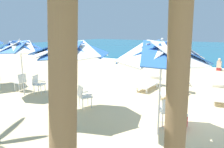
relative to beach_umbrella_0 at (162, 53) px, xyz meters
name	(u,v)px	position (x,y,z in m)	size (l,w,h in m)	color
ground_plane	(207,115)	(0.90, 2.31, -2.34)	(80.00, 80.00, 0.00)	beige
beach_umbrella_0	(162,53)	(0.00, 0.00, 0.00)	(2.54, 2.54, 2.72)	silver
plastic_chair_0	(167,110)	(-0.02, 0.76, -1.85)	(0.63, 0.63, 0.87)	white
beach_umbrella_1	(70,49)	(-3.06, -0.31, -0.04)	(2.63, 2.63, 2.63)	silver
plastic_chair_1	(83,95)	(-3.17, 0.43, -1.85)	(0.59, 0.61, 0.87)	white
beach_umbrella_2	(20,47)	(-6.54, 0.15, -0.15)	(2.12, 2.12, 2.54)	silver
plastic_chair_2	(38,83)	(-6.18, 0.65, -1.85)	(0.59, 0.57, 0.87)	white
plastic_chair_3	(21,81)	(-7.19, 0.43, -1.85)	(0.48, 0.46, 0.87)	white
sun_lounger_1	(220,93)	(1.00, 4.38, -2.06)	(1.01, 2.22, 0.62)	white
sun_lounger_2	(175,90)	(-0.76, 3.90, -2.06)	(0.98, 2.22, 0.62)	white
sun_lounger_3	(149,83)	(-2.26, 4.38, -2.06)	(0.64, 2.15, 0.62)	white
palm_tree_0	(61,62)	(0.22, -3.69, 0.23)	(3.07, 2.77, 4.29)	brown
cooler_box	(178,120)	(0.32, 0.85, -2.14)	(0.50, 0.34, 0.40)	red
beachgoer_seated	(219,66)	(-0.05, 11.78, -2.05)	(0.30, 0.93, 0.92)	red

